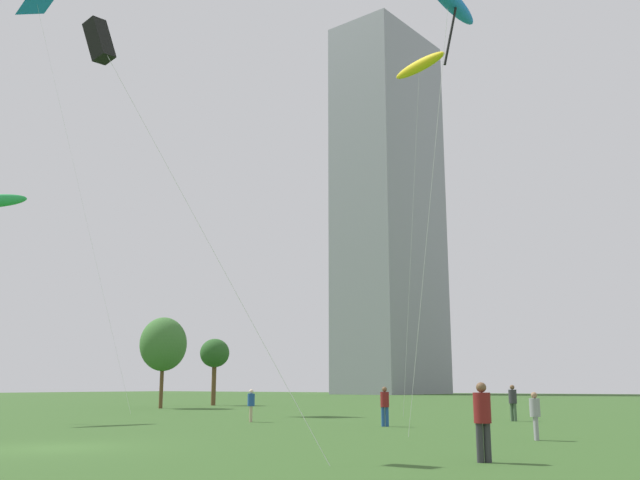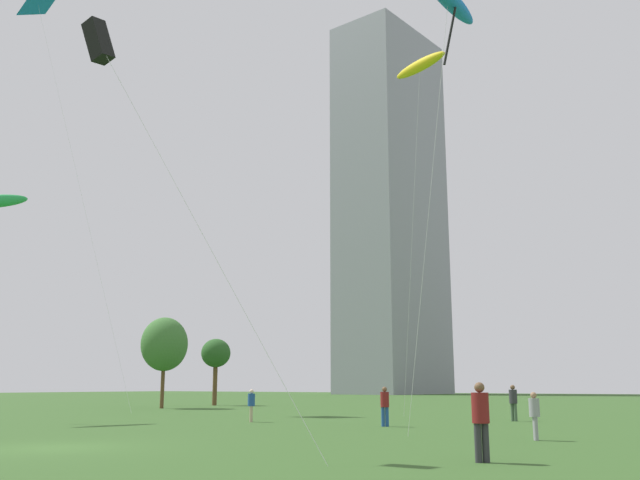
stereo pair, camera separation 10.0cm
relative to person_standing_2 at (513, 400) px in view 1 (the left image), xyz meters
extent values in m
plane|color=#335623|center=(-6.25, -22.44, -1.04)|extent=(280.00, 280.00, 0.00)
cylinder|color=#3F593F|center=(-0.09, 0.02, -0.61)|extent=(0.16, 0.16, 0.88)
cylinder|color=#3F593F|center=(0.09, -0.02, -0.61)|extent=(0.16, 0.16, 0.88)
cylinder|color=#2D2D33|center=(0.00, 0.00, 0.18)|extent=(0.40, 0.40, 0.69)
sphere|color=brown|center=(0.00, 0.00, 0.64)|extent=(0.24, 0.24, 0.24)
cylinder|color=gray|center=(4.60, -11.79, -0.66)|extent=(0.14, 0.14, 0.76)
cylinder|color=gray|center=(4.67, -11.93, -0.66)|extent=(0.14, 0.14, 0.76)
cylinder|color=gray|center=(4.63, -11.86, 0.02)|extent=(0.35, 0.35, 0.60)
sphere|color=#997051|center=(4.63, -11.86, 0.42)|extent=(0.21, 0.21, 0.21)
cylinder|color=#2D2D33|center=(5.66, -19.23, -0.59)|extent=(0.17, 0.17, 0.90)
cylinder|color=#2D2D33|center=(5.52, -19.35, -0.59)|extent=(0.17, 0.17, 0.90)
cylinder|color=maroon|center=(5.59, -19.29, 0.22)|extent=(0.41, 0.41, 0.72)
sphere|color=brown|center=(5.59, -19.29, 0.70)|extent=(0.24, 0.24, 0.24)
cylinder|color=#1E478C|center=(-3.20, -7.61, -0.62)|extent=(0.16, 0.16, 0.84)
cylinder|color=#1E478C|center=(-3.35, -7.69, -0.62)|extent=(0.16, 0.16, 0.84)
cylinder|color=maroon|center=(-3.28, -7.65, 0.12)|extent=(0.38, 0.38, 0.66)
sphere|color=brown|center=(-3.28, -7.65, 0.57)|extent=(0.23, 0.23, 0.23)
cylinder|color=tan|center=(-10.63, -7.96, -0.66)|extent=(0.14, 0.14, 0.77)
cylinder|color=tan|center=(-10.72, -7.83, -0.66)|extent=(0.14, 0.14, 0.77)
cylinder|color=#1E478C|center=(-10.67, -7.90, 0.03)|extent=(0.35, 0.35, 0.61)
sphere|color=beige|center=(-10.67, -7.90, 0.44)|extent=(0.21, 0.21, 0.21)
cylinder|color=silver|center=(-1.14, -22.30, 5.20)|extent=(8.17, 0.75, 12.48)
cube|color=black|center=(-5.22, -22.67, 11.43)|extent=(0.90, 0.75, 1.51)
cylinder|color=silver|center=(1.21, -12.13, 7.47)|extent=(1.85, 0.93, 17.02)
cylinder|color=black|center=(2.12, -11.67, 14.35)|extent=(0.45, 0.61, 2.61)
cylinder|color=silver|center=(-29.31, -4.98, 14.86)|extent=(11.85, 1.51, 31.81)
pyramid|color=blue|center=(-35.25, -5.74, 30.80)|extent=(3.23, 3.17, 1.47)
cylinder|color=silver|center=(-5.87, 0.94, 9.32)|extent=(2.39, 1.47, 20.73)
ellipsoid|color=yellow|center=(-4.69, 0.22, 19.68)|extent=(4.45, 2.68, 0.97)
cylinder|color=brown|center=(-29.64, 4.37, 0.81)|extent=(0.30, 0.30, 3.71)
ellipsoid|color=#3D7033|center=(-29.64, 4.37, 3.97)|extent=(3.72, 3.72, 4.26)
cylinder|color=brown|center=(-31.72, 12.83, 0.82)|extent=(0.41, 0.41, 3.73)
ellipsoid|color=#285623|center=(-31.72, 12.83, 3.62)|extent=(2.66, 2.66, 2.58)
cube|color=gray|center=(-55.56, 93.71, 38.11)|extent=(16.92, 24.78, 78.30)
camera|label=1|loc=(11.78, -35.81, 0.75)|focal=39.18mm
camera|label=2|loc=(11.87, -35.75, 0.75)|focal=39.18mm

